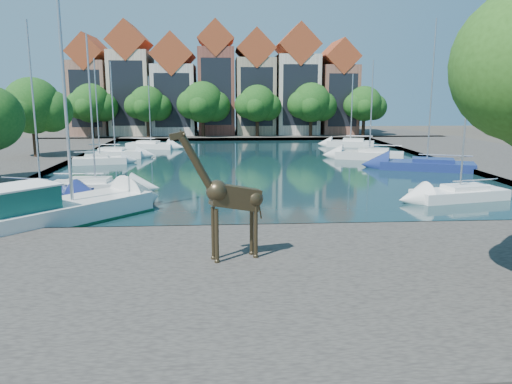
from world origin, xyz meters
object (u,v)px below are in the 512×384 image
sailboat_right_a (460,192)px  sailboat_left_a (96,184)px  giraffe_statue (229,197)px  motorsailer (44,210)px

sailboat_right_a → sailboat_left_a: bearing=169.7°
giraffe_statue → sailboat_right_a: bearing=38.6°
motorsailer → sailboat_right_a: size_ratio=1.28×
motorsailer → sailboat_left_a: 9.40m
giraffe_statue → sailboat_right_a: 19.25m
giraffe_statue → sailboat_left_a: sailboat_left_a is taller
motorsailer → sailboat_left_a: motorsailer is taller
sailboat_left_a → sailboat_right_a: bearing=-10.3°
giraffe_statue → motorsailer: bearing=143.6°
giraffe_statue → motorsailer: (-9.36, 6.89, -1.97)m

